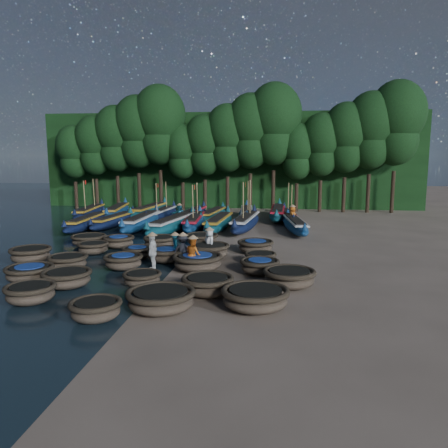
# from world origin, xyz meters

# --- Properties ---
(ground) EXTENTS (120.00, 120.00, 0.00)m
(ground) POSITION_xyz_m (0.00, 0.00, 0.00)
(ground) COLOR gray
(ground) RESTS_ON ground
(foliage_wall) EXTENTS (40.00, 3.00, 10.00)m
(foliage_wall) POSITION_xyz_m (0.00, 23.50, 5.00)
(foliage_wall) COLOR black
(foliage_wall) RESTS_ON ground
(coracle_1) EXTENTS (2.12, 2.12, 0.74)m
(coracle_1) POSITION_xyz_m (-4.16, -9.00, 0.42)
(coracle_1) COLOR brown
(coracle_1) RESTS_ON ground
(coracle_2) EXTENTS (1.80, 1.80, 0.71)m
(coracle_2) POSITION_xyz_m (-1.01, -10.39, 0.41)
(coracle_2) COLOR brown
(coracle_2) RESTS_ON ground
(coracle_3) EXTENTS (2.52, 2.52, 0.82)m
(coracle_3) POSITION_xyz_m (0.95, -9.29, 0.46)
(coracle_3) COLOR brown
(coracle_3) RESTS_ON ground
(coracle_4) EXTENTS (2.70, 2.70, 0.81)m
(coracle_4) POSITION_xyz_m (4.28, -8.71, 0.46)
(coracle_4) COLOR brown
(coracle_4) RESTS_ON ground
(coracle_5) EXTENTS (2.20, 2.20, 0.70)m
(coracle_5) POSITION_xyz_m (-5.82, -6.25, 0.41)
(coracle_5) COLOR brown
(coracle_5) RESTS_ON ground
(coracle_6) EXTENTS (2.08, 2.08, 0.75)m
(coracle_6) POSITION_xyz_m (-3.73, -6.96, 0.43)
(coracle_6) COLOR brown
(coracle_6) RESTS_ON ground
(coracle_7) EXTENTS (1.90, 1.90, 0.64)m
(coracle_7) POSITION_xyz_m (-0.63, -6.43, 0.36)
(coracle_7) COLOR brown
(coracle_7) RESTS_ON ground
(coracle_8) EXTENTS (2.40, 2.40, 0.80)m
(coracle_8) POSITION_xyz_m (2.32, -7.29, 0.46)
(coracle_8) COLOR brown
(coracle_8) RESTS_ON ground
(coracle_9) EXTENTS (2.59, 2.59, 0.80)m
(coracle_9) POSITION_xyz_m (5.58, -5.87, 0.46)
(coracle_9) COLOR brown
(coracle_9) RESTS_ON ground
(coracle_10) EXTENTS (2.23, 2.23, 0.83)m
(coracle_10) POSITION_xyz_m (-7.60, -3.14, 0.48)
(coracle_10) COLOR brown
(coracle_10) RESTS_ON ground
(coracle_11) EXTENTS (2.17, 2.17, 0.76)m
(coracle_11) POSITION_xyz_m (-5.00, -4.30, 0.44)
(coracle_11) COLOR brown
(coracle_11) RESTS_ON ground
(coracle_12) EXTENTS (2.32, 2.32, 0.74)m
(coracle_12) POSITION_xyz_m (-2.39, -3.82, 0.43)
(coracle_12) COLOR brown
(coracle_12) RESTS_ON ground
(coracle_13) EXTENTS (2.44, 2.44, 0.80)m
(coracle_13) POSITION_xyz_m (1.25, -3.59, 0.46)
(coracle_13) COLOR brown
(coracle_13) RESTS_ON ground
(coracle_14) EXTENTS (2.03, 2.03, 0.72)m
(coracle_14) POSITION_xyz_m (4.26, -3.90, 0.42)
(coracle_14) COLOR brown
(coracle_14) RESTS_ON ground
(coracle_15) EXTENTS (1.99, 1.99, 0.69)m
(coracle_15) POSITION_xyz_m (-5.25, -0.78, 0.40)
(coracle_15) COLOR brown
(coracle_15) RESTS_ON ground
(coracle_16) EXTENTS (1.75, 1.75, 0.65)m
(coracle_16) POSITION_xyz_m (-2.44, -1.46, 0.38)
(coracle_16) COLOR brown
(coracle_16) RESTS_ON ground
(coracle_17) EXTENTS (2.29, 2.29, 0.75)m
(coracle_17) POSITION_xyz_m (-0.65, -2.14, 0.44)
(coracle_17) COLOR brown
(coracle_17) RESTS_ON ground
(coracle_18) EXTENTS (2.41, 2.41, 0.84)m
(coracle_18) POSITION_xyz_m (1.46, -1.19, 0.48)
(coracle_18) COLOR brown
(coracle_18) RESTS_ON ground
(coracle_19) EXTENTS (1.63, 1.63, 0.65)m
(coracle_19) POSITION_xyz_m (4.23, -2.07, 0.37)
(coracle_19) COLOR brown
(coracle_19) RESTS_ON ground
(coracle_20) EXTENTS (2.15, 2.15, 0.70)m
(coracle_20) POSITION_xyz_m (-6.44, 1.37, 0.40)
(coracle_20) COLOR brown
(coracle_20) RESTS_ON ground
(coracle_21) EXTENTS (2.15, 2.15, 0.74)m
(coracle_21) POSITION_xyz_m (-4.37, 0.96, 0.43)
(coracle_21) COLOR brown
(coracle_21) RESTS_ON ground
(coracle_22) EXTENTS (2.16, 2.16, 0.77)m
(coracle_22) POSITION_xyz_m (-1.88, 1.06, 0.44)
(coracle_22) COLOR brown
(coracle_22) RESTS_ON ground
(coracle_23) EXTENTS (2.46, 2.46, 0.75)m
(coracle_23) POSITION_xyz_m (0.47, 2.26, 0.43)
(coracle_23) COLOR brown
(coracle_23) RESTS_ON ground
(coracle_24) EXTENTS (2.08, 2.08, 0.74)m
(coracle_24) POSITION_xyz_m (3.85, 0.59, 0.43)
(coracle_24) COLOR brown
(coracle_24) RESTS_ON ground
(long_boat_1) EXTENTS (1.67, 7.92, 1.39)m
(long_boat_1) POSITION_xyz_m (-9.23, 7.29, 0.53)
(long_boat_1) COLOR #101C3E
(long_boat_1) RESTS_ON ground
(long_boat_2) EXTENTS (2.04, 7.42, 1.31)m
(long_boat_2) POSITION_xyz_m (-7.54, 8.54, 0.50)
(long_boat_2) COLOR #101C3E
(long_boat_2) RESTS_ON ground
(long_boat_3) EXTENTS (1.60, 8.63, 1.52)m
(long_boat_3) POSITION_xyz_m (-5.12, 7.82, 0.58)
(long_boat_3) COLOR navy
(long_boat_3) RESTS_ON ground
(long_boat_4) EXTENTS (2.95, 8.77, 1.56)m
(long_boat_4) POSITION_xyz_m (-2.48, 6.91, 0.59)
(long_boat_4) COLOR #0E5151
(long_boat_4) RESTS_ON ground
(long_boat_5) EXTENTS (1.92, 8.15, 3.47)m
(long_boat_5) POSITION_xyz_m (-1.17, 8.44, 0.55)
(long_boat_5) COLOR navy
(long_boat_5) RESTS_ON ground
(long_boat_6) EXTENTS (2.00, 8.25, 1.46)m
(long_boat_6) POSITION_xyz_m (0.75, 8.10, 0.55)
(long_boat_6) COLOR #0E5151
(long_boat_6) RESTS_ON ground
(long_boat_7) EXTENTS (2.44, 8.62, 3.68)m
(long_boat_7) POSITION_xyz_m (2.74, 8.46, 0.58)
(long_boat_7) COLOR #101C3E
(long_boat_7) RESTS_ON ground
(long_boat_8) EXTENTS (2.26, 7.62, 1.35)m
(long_boat_8) POSITION_xyz_m (6.40, 8.01, 0.51)
(long_boat_8) COLOR navy
(long_boat_8) RESTS_ON ground
(long_boat_9) EXTENTS (2.30, 8.09, 3.46)m
(long_boat_9) POSITION_xyz_m (-11.47, 12.96, 0.55)
(long_boat_9) COLOR #101C3E
(long_boat_9) RESTS_ON ground
(long_boat_10) EXTENTS (2.61, 8.25, 1.47)m
(long_boat_10) POSITION_xyz_m (-9.30, 13.92, 0.56)
(long_boat_10) COLOR navy
(long_boat_10) RESTS_ON ground
(long_boat_11) EXTENTS (2.34, 8.41, 1.49)m
(long_boat_11) POSITION_xyz_m (-6.46, 14.50, 0.57)
(long_boat_11) COLOR #0E5151
(long_boat_11) RESTS_ON ground
(long_boat_12) EXTENTS (1.88, 7.65, 3.26)m
(long_boat_12) POSITION_xyz_m (-4.88, 12.80, 0.52)
(long_boat_12) COLOR #101C3E
(long_boat_12) RESTS_ON ground
(long_boat_13) EXTENTS (1.91, 7.50, 1.32)m
(long_boat_13) POSITION_xyz_m (-2.11, 13.23, 0.50)
(long_boat_13) COLOR #101C3E
(long_boat_13) RESTS_ON ground
(long_boat_14) EXTENTS (2.19, 7.45, 1.32)m
(long_boat_14) POSITION_xyz_m (-0.37, 12.88, 0.50)
(long_boat_14) COLOR #0E5151
(long_boat_14) RESTS_ON ground
(long_boat_15) EXTENTS (1.86, 7.75, 3.30)m
(long_boat_15) POSITION_xyz_m (2.47, 13.99, 0.52)
(long_boat_15) COLOR navy
(long_boat_15) RESTS_ON ground
(long_boat_16) EXTENTS (1.81, 8.61, 1.52)m
(long_boat_16) POSITION_xyz_m (5.18, 14.23, 0.58)
(long_boat_16) COLOR #0E5151
(long_boat_16) RESTS_ON ground
(long_boat_17) EXTENTS (1.89, 7.59, 3.23)m
(long_boat_17) POSITION_xyz_m (6.02, 12.50, 0.51)
(long_boat_17) COLOR #101C3E
(long_boat_17) RESTS_ON ground
(fisherman_0) EXTENTS (0.83, 0.94, 1.81)m
(fisherman_0) POSITION_xyz_m (1.42, -0.84, 0.87)
(fisherman_0) COLOR silver
(fisherman_0) RESTS_ON ground
(fisherman_1) EXTENTS (0.58, 0.66, 1.72)m
(fisherman_1) POSITION_xyz_m (-0.21, -2.03, 0.88)
(fisherman_1) COLOR #175161
(fisherman_1) RESTS_ON ground
(fisherman_2) EXTENTS (1.01, 1.04, 1.89)m
(fisherman_2) POSITION_xyz_m (1.06, -3.73, 0.90)
(fisherman_2) COLOR #C15F19
(fisherman_2) RESTS_ON ground
(fisherman_3) EXTENTS (1.15, 0.76, 1.87)m
(fisherman_3) POSITION_xyz_m (0.40, -2.91, 0.88)
(fisherman_3) COLOR black
(fisherman_3) RESTS_ON ground
(fisherman_4) EXTENTS (0.52, 1.06, 1.99)m
(fisherman_4) POSITION_xyz_m (-0.94, -3.71, 0.95)
(fisherman_4) COLOR silver
(fisherman_4) RESTS_ON ground
(fisherman_5) EXTENTS (1.39, 1.28, 1.75)m
(fisherman_5) POSITION_xyz_m (-2.93, 11.28, 0.82)
(fisherman_5) COLOR #175161
(fisherman_5) RESTS_ON ground
(fisherman_6) EXTENTS (0.61, 0.87, 1.87)m
(fisherman_6) POSITION_xyz_m (6.28, 10.28, 0.89)
(fisherman_6) COLOR #C15F19
(fisherman_6) RESTS_ON ground
(tree_0) EXTENTS (3.68, 3.68, 8.68)m
(tree_0) POSITION_xyz_m (-16.00, 20.00, 5.97)
(tree_0) COLOR black
(tree_0) RESTS_ON ground
(tree_1) EXTENTS (4.09, 4.09, 9.65)m
(tree_1) POSITION_xyz_m (-13.70, 20.00, 6.65)
(tree_1) COLOR black
(tree_1) RESTS_ON ground
(tree_2) EXTENTS (4.51, 4.51, 10.63)m
(tree_2) POSITION_xyz_m (-11.40, 20.00, 7.32)
(tree_2) COLOR black
(tree_2) RESTS_ON ground
(tree_3) EXTENTS (4.92, 4.92, 11.60)m
(tree_3) POSITION_xyz_m (-9.10, 20.00, 8.00)
(tree_3) COLOR black
(tree_3) RESTS_ON ground
(tree_4) EXTENTS (5.34, 5.34, 12.58)m
(tree_4) POSITION_xyz_m (-6.80, 20.00, 8.67)
(tree_4) COLOR black
(tree_4) RESTS_ON ground
(tree_5) EXTENTS (3.68, 3.68, 8.68)m
(tree_5) POSITION_xyz_m (-4.50, 20.00, 5.97)
(tree_5) COLOR black
(tree_5) RESTS_ON ground
(tree_6) EXTENTS (4.09, 4.09, 9.65)m
(tree_6) POSITION_xyz_m (-2.20, 20.00, 6.65)
(tree_6) COLOR black
(tree_6) RESTS_ON ground
(tree_7) EXTENTS (4.51, 4.51, 10.63)m
(tree_7) POSITION_xyz_m (0.10, 20.00, 7.32)
(tree_7) COLOR black
(tree_7) RESTS_ON ground
(tree_8) EXTENTS (4.92, 4.92, 11.60)m
(tree_8) POSITION_xyz_m (2.40, 20.00, 8.00)
(tree_8) COLOR black
(tree_8) RESTS_ON ground
(tree_9) EXTENTS (5.34, 5.34, 12.58)m
(tree_9) POSITION_xyz_m (4.70, 20.00, 8.67)
(tree_9) COLOR black
(tree_9) RESTS_ON ground
(tree_10) EXTENTS (3.68, 3.68, 8.68)m
(tree_10) POSITION_xyz_m (7.00, 20.00, 5.97)
(tree_10) COLOR black
(tree_10) RESTS_ON ground
(tree_11) EXTENTS (4.09, 4.09, 9.65)m
(tree_11) POSITION_xyz_m (9.30, 20.00, 6.65)
(tree_11) COLOR black
(tree_11) RESTS_ON ground
(tree_12) EXTENTS (4.51, 4.51, 10.63)m
(tree_12) POSITION_xyz_m (11.60, 20.00, 7.32)
(tree_12) COLOR black
(tree_12) RESTS_ON ground
(tree_13) EXTENTS (4.92, 4.92, 11.60)m
(tree_13) POSITION_xyz_m (13.90, 20.00, 8.00)
(tree_13) COLOR black
(tree_13) RESTS_ON ground
(tree_14) EXTENTS (5.34, 5.34, 12.58)m
(tree_14) POSITION_xyz_m (16.20, 20.00, 8.67)
(tree_14) COLOR black
(tree_14) RESTS_ON ground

